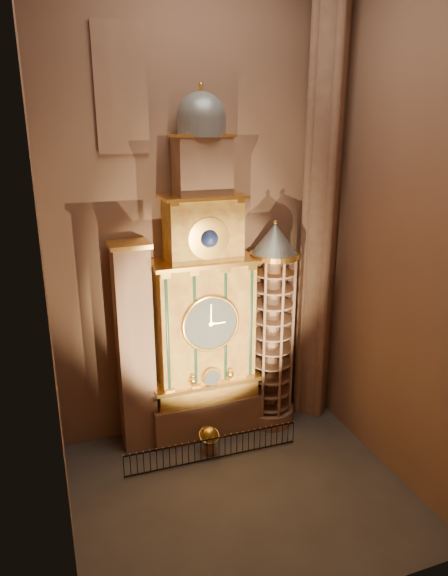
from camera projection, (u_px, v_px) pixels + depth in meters
name	position (u px, v px, depth m)	size (l,w,h in m)	color
floor	(241.00, 491.00, 22.17)	(14.00, 14.00, 0.00)	#383330
wall_back	(196.00, 216.00, 24.13)	(22.00, 22.00, 0.00)	#8C604B
wall_left	(43.00, 260.00, 16.50)	(22.00, 22.00, 0.00)	#8C604B
wall_right	(402.00, 230.00, 21.03)	(22.00, 22.00, 0.00)	#8C604B
astronomical_clock	(204.00, 309.00, 24.54)	(5.60, 2.41, 16.70)	#8C634C
portrait_tower	(135.00, 348.00, 23.93)	(1.80, 1.60, 10.20)	#8C634C
stair_turret	(272.00, 329.00, 25.87)	(2.50, 2.50, 10.80)	#8C634C
gothic_pier	(321.00, 212.00, 25.21)	(2.04, 2.04, 22.00)	#8C634C
stained_glass_window	(121.00, 89.00, 21.31)	(2.20, 0.14, 5.20)	navy
celestial_globe	(209.00, 438.00, 24.43)	(1.06, 1.01, 1.44)	#8C634C
iron_railing	(213.00, 449.00, 24.03)	(8.32, 0.20, 1.14)	black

